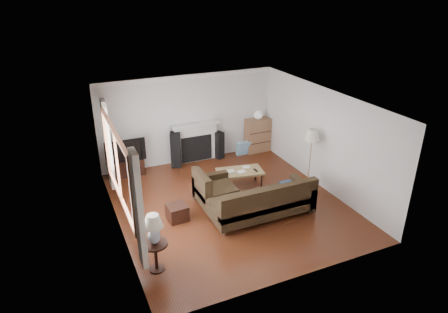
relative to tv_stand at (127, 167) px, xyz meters
name	(u,v)px	position (x,y,z in m)	size (l,w,h in m)	color
room	(230,155)	(1.87, -2.50, 1.03)	(5.10, 5.60, 2.54)	#522312
window	(117,166)	(-0.58, -2.70, 1.33)	(0.12, 2.74, 1.54)	brown
curtain_near	(139,211)	(-0.53, -4.22, 1.18)	(0.10, 0.35, 2.10)	beige
curtain_far	(108,145)	(-0.53, -1.18, 1.18)	(0.10, 0.35, 2.10)	beige
fireplace	(195,142)	(2.02, 0.14, 0.35)	(1.40, 0.26, 1.15)	white
tv_stand	(127,167)	(0.00, 0.00, 0.00)	(0.90, 0.40, 0.45)	black
television	(125,149)	(0.00, 0.00, 0.52)	(1.04, 0.14, 0.60)	black
speaker_left	(176,150)	(1.39, 0.02, 0.27)	(0.27, 0.33, 0.98)	black
speaker_right	(219,145)	(2.70, 0.05, 0.17)	(0.22, 0.27, 0.80)	black
bookshelf	(258,135)	(3.96, 0.03, 0.29)	(0.75, 0.36, 1.03)	#885E3F
globe_lamp	(258,115)	(3.96, 0.03, 0.93)	(0.25, 0.25, 0.25)	white
sectional_sofa	(262,200)	(2.31, -3.23, 0.18)	(2.50, 1.83, 0.81)	black
coffee_table	(240,178)	(2.48, -1.80, 0.00)	(1.13, 0.62, 0.44)	olive
footstool	(177,212)	(0.57, -2.62, -0.05)	(0.41, 0.41, 0.35)	black
floor_lamp	(310,158)	(4.09, -2.46, 0.54)	(0.39, 0.39, 1.52)	#A9723A
side_table	(156,256)	(-0.28, -4.05, 0.06)	(0.46, 0.46, 0.58)	black
table_lamp	(154,229)	(-0.28, -4.05, 0.64)	(0.35, 0.35, 0.57)	silver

